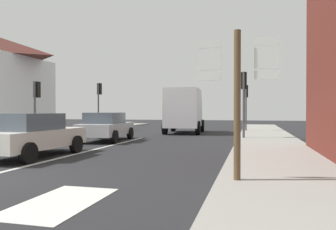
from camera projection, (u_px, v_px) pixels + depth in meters
name	position (u px, v px, depth m)	size (l,w,h in m)	color
ground_plane	(130.00, 141.00, 16.95)	(80.00, 80.00, 0.00)	#232326
sidewalk_right	(272.00, 148.00, 13.31)	(3.02, 44.00, 0.14)	gray
lane_centre_stripe	(93.00, 150.00, 13.08)	(0.16, 12.00, 0.01)	silver
lane_turn_arrow	(60.00, 202.00, 5.56)	(1.20, 2.20, 0.01)	silver
sedan_near	(31.00, 135.00, 11.03)	(1.97, 4.20, 1.47)	beige
sedan_far	(106.00, 126.00, 17.01)	(2.24, 4.33, 1.47)	#B7BABF
delivery_truck	(184.00, 110.00, 23.06)	(2.77, 5.14, 3.05)	silver
route_sign_post	(237.00, 93.00, 6.73)	(1.66, 0.14, 3.20)	brown
traffic_light_near_right	(244.00, 90.00, 17.47)	(0.30, 0.49, 3.62)	#47474C
traffic_light_far_left	(99.00, 95.00, 26.22)	(0.30, 0.49, 3.77)	#47474C
traffic_light_near_left	(36.00, 96.00, 18.58)	(0.30, 0.49, 3.21)	#47474C
traffic_light_far_right	(246.00, 97.00, 24.07)	(0.30, 0.49, 3.44)	#47474C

